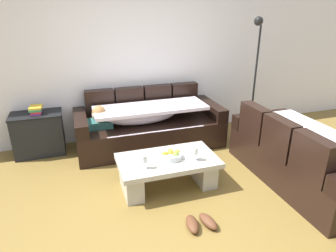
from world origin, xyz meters
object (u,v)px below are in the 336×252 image
at_px(coffee_table, 168,169).
at_px(floor_lamp, 255,70).
at_px(fruit_bowl, 171,155).
at_px(wine_glass_near_right, 195,152).
at_px(side_cabinet, 39,134).
at_px(pair_of_shoes, 200,223).
at_px(book_stack_on_cabinet, 36,110).
at_px(couch_along_wall, 148,126).
at_px(couch_near_window, 301,157).
at_px(open_magazine, 193,155).
at_px(wine_glass_near_left, 144,159).

relative_size(coffee_table, floor_lamp, 0.62).
height_order(fruit_bowl, wine_glass_near_right, wine_glass_near_right).
distance_m(side_cabinet, pair_of_shoes, 2.81).
xyz_separation_m(wine_glass_near_right, book_stack_on_cabinet, (-1.84, 1.59, 0.20)).
height_order(wine_glass_near_right, book_stack_on_cabinet, book_stack_on_cabinet).
distance_m(couch_along_wall, pair_of_shoes, 2.06).
bearing_deg(couch_along_wall, wine_glass_near_right, -80.36).
xyz_separation_m(couch_near_window, book_stack_on_cabinet, (-3.16, 1.85, 0.36)).
height_order(couch_near_window, side_cabinet, couch_near_window).
distance_m(couch_along_wall, coffee_table, 1.22).
distance_m(couch_near_window, side_cabinet, 3.68).
height_order(fruit_bowl, open_magazine, fruit_bowl).
bearing_deg(side_cabinet, open_magazine, -38.09).
xyz_separation_m(coffee_table, floor_lamp, (1.90, 1.18, 0.88)).
xyz_separation_m(wine_glass_near_right, pair_of_shoes, (-0.21, -0.67, -0.45)).
height_order(wine_glass_near_left, open_magazine, wine_glass_near_left).
relative_size(fruit_bowl, side_cabinet, 0.39).
height_order(coffee_table, side_cabinet, side_cabinet).
bearing_deg(open_magazine, wine_glass_near_right, -119.47).
bearing_deg(wine_glass_near_right, open_magazine, 74.95).
bearing_deg(couch_near_window, wine_glass_near_left, 82.08).
xyz_separation_m(couch_along_wall, pair_of_shoes, (0.02, -2.03, -0.29)).
relative_size(wine_glass_near_right, pair_of_shoes, 0.49).
bearing_deg(couch_along_wall, coffee_table, -92.95).
distance_m(open_magazine, book_stack_on_cabinet, 2.40).
bearing_deg(book_stack_on_cabinet, pair_of_shoes, -54.32).
height_order(couch_along_wall, fruit_bowl, couch_along_wall).
bearing_deg(pair_of_shoes, wine_glass_near_left, 120.97).
bearing_deg(pair_of_shoes, couch_along_wall, 90.52).
xyz_separation_m(side_cabinet, pair_of_shoes, (1.64, -2.26, -0.28)).
distance_m(wine_glass_near_right, floor_lamp, 2.18).
height_order(wine_glass_near_right, pair_of_shoes, wine_glass_near_right).
bearing_deg(wine_glass_near_right, book_stack_on_cabinet, 139.16).
bearing_deg(coffee_table, floor_lamp, 31.80).
bearing_deg(side_cabinet, wine_glass_near_right, -40.63).
height_order(fruit_bowl, floor_lamp, floor_lamp).
bearing_deg(book_stack_on_cabinet, coffee_table, -43.05).
relative_size(couch_near_window, open_magazine, 6.95).
relative_size(coffee_table, fruit_bowl, 4.29).
relative_size(couch_along_wall, coffee_table, 1.88).
bearing_deg(fruit_bowl, wine_glass_near_left, -158.97).
distance_m(coffee_table, open_magazine, 0.36).
xyz_separation_m(coffee_table, book_stack_on_cabinet, (-1.54, 1.44, 0.46)).
xyz_separation_m(book_stack_on_cabinet, floor_lamp, (3.45, -0.26, 0.42)).
bearing_deg(fruit_bowl, coffee_table, 175.76).
relative_size(couch_near_window, book_stack_on_cabinet, 8.74).
distance_m(floor_lamp, pair_of_shoes, 2.91).
xyz_separation_m(fruit_bowl, wine_glass_near_left, (-0.37, -0.14, 0.07)).
height_order(wine_glass_near_right, open_magazine, wine_glass_near_right).
xyz_separation_m(wine_glass_near_right, floor_lamp, (1.61, 1.33, 0.62)).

